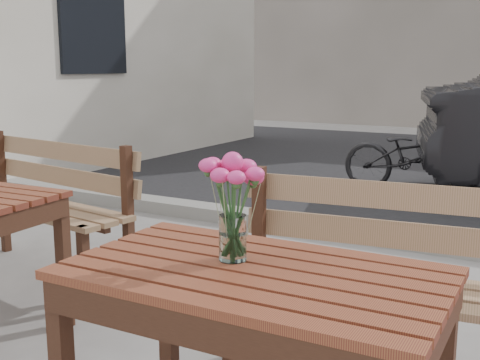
# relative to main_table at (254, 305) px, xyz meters

# --- Properties ---
(main_table) EXTENTS (1.23, 0.74, 0.75)m
(main_table) POSITION_rel_main_table_xyz_m (0.00, 0.00, 0.00)
(main_table) COLOR #592017
(main_table) RESTS_ON ground
(main_bench) EXTENTS (1.58, 0.65, 0.96)m
(main_bench) POSITION_rel_main_table_xyz_m (0.29, 0.84, -0.05)
(main_bench) COLOR olive
(main_bench) RESTS_ON ground
(main_vase) EXTENTS (0.20, 0.20, 0.37)m
(main_vase) POSITION_rel_main_table_xyz_m (-0.11, 0.04, 0.35)
(main_vase) COLOR white
(main_vase) RESTS_ON main_table
(second_bench) EXTENTS (1.57, 0.66, 0.95)m
(second_bench) POSITION_rel_main_table_xyz_m (-2.20, 1.17, -0.05)
(second_bench) COLOR olive
(second_bench) RESTS_ON ground
(bicycle) EXTENTS (1.62, 0.58, 0.85)m
(bicycle) POSITION_rel_main_table_xyz_m (-0.66, 5.04, -0.20)
(bicycle) COLOR black
(bicycle) RESTS_ON ground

